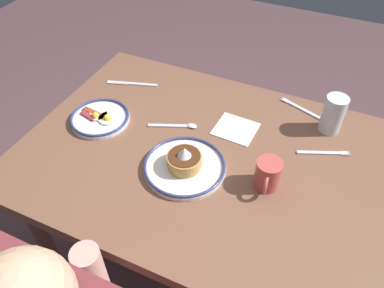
% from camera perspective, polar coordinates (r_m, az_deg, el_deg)
% --- Properties ---
extents(ground_plane, '(6.00, 6.00, 0.00)m').
position_cam_1_polar(ground_plane, '(1.92, 1.21, -17.19)').
color(ground_plane, '#543B3E').
extents(dining_table, '(1.28, 0.93, 0.75)m').
position_cam_1_polar(dining_table, '(1.38, 1.62, -3.83)').
color(dining_table, brown).
rests_on(dining_table, ground_plane).
extents(plate_near_main, '(0.23, 0.23, 0.04)m').
position_cam_1_polar(plate_near_main, '(1.48, -13.83, 3.87)').
color(plate_near_main, white).
rests_on(plate_near_main, dining_table).
extents(plate_center_pancakes, '(0.28, 0.28, 0.10)m').
position_cam_1_polar(plate_center_pancakes, '(1.25, -1.14, -3.17)').
color(plate_center_pancakes, silver).
rests_on(plate_center_pancakes, dining_table).
extents(coffee_mug, '(0.08, 0.12, 0.10)m').
position_cam_1_polar(coffee_mug, '(1.20, 11.47, -4.56)').
color(coffee_mug, '#BF4C47').
rests_on(coffee_mug, dining_table).
extents(drinking_glass, '(0.08, 0.08, 0.15)m').
position_cam_1_polar(drinking_glass, '(1.46, 20.63, 4.03)').
color(drinking_glass, silver).
rests_on(drinking_glass, dining_table).
extents(paper_napkin, '(0.16, 0.15, 0.00)m').
position_cam_1_polar(paper_napkin, '(1.42, 6.65, 2.30)').
color(paper_napkin, white).
rests_on(paper_napkin, dining_table).
extents(fork_near, '(0.19, 0.09, 0.01)m').
position_cam_1_polar(fork_near, '(1.56, 16.41, 5.12)').
color(fork_near, silver).
rests_on(fork_near, dining_table).
extents(fork_far, '(0.18, 0.09, 0.01)m').
position_cam_1_polar(fork_far, '(1.39, 19.41, -1.29)').
color(fork_far, silver).
rests_on(fork_far, dining_table).
extents(butter_knife, '(0.22, 0.08, 0.01)m').
position_cam_1_polar(butter_knife, '(1.65, -9.12, 9.07)').
color(butter_knife, silver).
rests_on(butter_knife, dining_table).
extents(tea_spoon, '(0.18, 0.08, 0.01)m').
position_cam_1_polar(tea_spoon, '(1.42, -1.91, 2.79)').
color(tea_spoon, silver).
rests_on(tea_spoon, dining_table).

